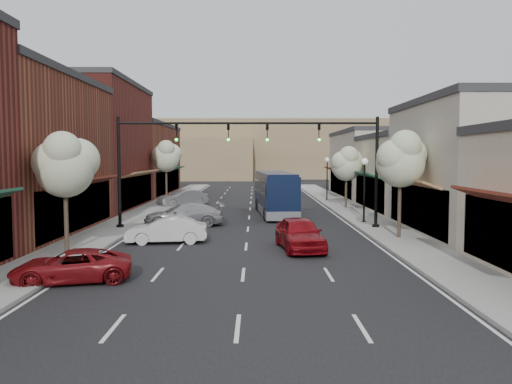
{
  "coord_description": "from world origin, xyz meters",
  "views": [
    {
      "loc": [
        0.48,
        -22.94,
        4.55
      ],
      "look_at": [
        0.51,
        9.97,
        2.2
      ],
      "focal_mm": 35.0,
      "sensor_mm": 36.0,
      "label": 1
    }
  ],
  "objects_px": {
    "parked_car_c": "(184,215)",
    "tree_right_near": "(402,158)",
    "signal_mast_left": "(157,155)",
    "lamp_post_near": "(364,179)",
    "parked_car_a": "(72,266)",
    "lamp_post_far": "(327,172)",
    "signal_mast_right": "(339,155)",
    "tree_right_far": "(347,163)",
    "tree_left_near": "(65,164)",
    "red_hatchback": "(300,233)",
    "coach_bus": "(275,192)",
    "tree_left_far": "(166,156)",
    "parked_car_b": "(166,230)",
    "parked_car_e": "(183,198)"
  },
  "relations": [
    {
      "from": "lamp_post_near",
      "to": "parked_car_a",
      "type": "bearing_deg",
      "value": -131.81
    },
    {
      "from": "signal_mast_left",
      "to": "tree_right_near",
      "type": "height_order",
      "value": "signal_mast_left"
    },
    {
      "from": "signal_mast_left",
      "to": "tree_right_near",
      "type": "distance_m",
      "value": 14.55
    },
    {
      "from": "tree_right_near",
      "to": "tree_left_far",
      "type": "bearing_deg",
      "value": 127.04
    },
    {
      "from": "signal_mast_right",
      "to": "lamp_post_near",
      "type": "xyz_separation_m",
      "value": [
        2.18,
        2.5,
        -1.62
      ]
    },
    {
      "from": "signal_mast_left",
      "to": "lamp_post_far",
      "type": "distance_m",
      "value": 24.14
    },
    {
      "from": "tree_left_far",
      "to": "coach_bus",
      "type": "relative_size",
      "value": 0.56
    },
    {
      "from": "coach_bus",
      "to": "lamp_post_far",
      "type": "bearing_deg",
      "value": 59.56
    },
    {
      "from": "tree_right_near",
      "to": "red_hatchback",
      "type": "distance_m",
      "value": 7.35
    },
    {
      "from": "coach_bus",
      "to": "parked_car_c",
      "type": "relative_size",
      "value": 2.13
    },
    {
      "from": "signal_mast_left",
      "to": "tree_left_far",
      "type": "distance_m",
      "value": 18.14
    },
    {
      "from": "red_hatchback",
      "to": "parked_car_a",
      "type": "distance_m",
      "value": 10.8
    },
    {
      "from": "tree_left_near",
      "to": "parked_car_b",
      "type": "relative_size",
      "value": 1.36
    },
    {
      "from": "red_hatchback",
      "to": "parked_car_a",
      "type": "height_order",
      "value": "red_hatchback"
    },
    {
      "from": "lamp_post_far",
      "to": "parked_car_c",
      "type": "relative_size",
      "value": 0.86
    },
    {
      "from": "tree_left_far",
      "to": "lamp_post_near",
      "type": "relative_size",
      "value": 1.38
    },
    {
      "from": "coach_bus",
      "to": "parked_car_b",
      "type": "height_order",
      "value": "coach_bus"
    },
    {
      "from": "signal_mast_left",
      "to": "lamp_post_near",
      "type": "xyz_separation_m",
      "value": [
        13.42,
        2.5,
        -1.62
      ]
    },
    {
      "from": "parked_car_c",
      "to": "tree_right_near",
      "type": "bearing_deg",
      "value": 56.49
    },
    {
      "from": "parked_car_a",
      "to": "parked_car_b",
      "type": "xyz_separation_m",
      "value": [
        1.98,
        8.13,
        0.1
      ]
    },
    {
      "from": "tree_left_near",
      "to": "parked_car_b",
      "type": "bearing_deg",
      "value": 37.0
    },
    {
      "from": "lamp_post_near",
      "to": "parked_car_a",
      "type": "xyz_separation_m",
      "value": [
        -13.98,
        -15.63,
        -2.42
      ]
    },
    {
      "from": "signal_mast_right",
      "to": "tree_left_far",
      "type": "relative_size",
      "value": 1.34
    },
    {
      "from": "lamp_post_far",
      "to": "parked_car_e",
      "type": "bearing_deg",
      "value": -158.71
    },
    {
      "from": "tree_right_far",
      "to": "red_hatchback",
      "type": "xyz_separation_m",
      "value": [
        -5.72,
        -18.82,
        -3.19
      ]
    },
    {
      "from": "coach_bus",
      "to": "parked_car_a",
      "type": "height_order",
      "value": "coach_bus"
    },
    {
      "from": "lamp_post_far",
      "to": "parked_car_e",
      "type": "height_order",
      "value": "lamp_post_far"
    },
    {
      "from": "tree_left_far",
      "to": "parked_car_b",
      "type": "distance_m",
      "value": 23.63
    },
    {
      "from": "signal_mast_left",
      "to": "lamp_post_near",
      "type": "distance_m",
      "value": 13.75
    },
    {
      "from": "tree_left_far",
      "to": "parked_car_c",
      "type": "distance_m",
      "value": 17.45
    },
    {
      "from": "tree_right_far",
      "to": "parked_car_e",
      "type": "xyz_separation_m",
      "value": [
        -14.55,
        2.6,
        -3.24
      ]
    },
    {
      "from": "parked_car_a",
      "to": "signal_mast_right",
      "type": "bearing_deg",
      "value": 124.29
    },
    {
      "from": "tree_right_near",
      "to": "lamp_post_far",
      "type": "height_order",
      "value": "tree_right_near"
    },
    {
      "from": "tree_left_far",
      "to": "parked_car_b",
      "type": "height_order",
      "value": "tree_left_far"
    },
    {
      "from": "tree_right_far",
      "to": "parked_car_b",
      "type": "bearing_deg",
      "value": -126.52
    },
    {
      "from": "tree_right_far",
      "to": "parked_car_a",
      "type": "relative_size",
      "value": 1.28
    },
    {
      "from": "parked_car_a",
      "to": "parked_car_b",
      "type": "height_order",
      "value": "parked_car_b"
    },
    {
      "from": "parked_car_e",
      "to": "tree_left_near",
      "type": "bearing_deg",
      "value": -41.62
    },
    {
      "from": "tree_right_far",
      "to": "parked_car_a",
      "type": "xyz_separation_m",
      "value": [
        -14.53,
        -25.08,
        -3.4
      ]
    },
    {
      "from": "parked_car_a",
      "to": "signal_mast_left",
      "type": "bearing_deg",
      "value": 163.79
    },
    {
      "from": "tree_right_far",
      "to": "tree_left_near",
      "type": "relative_size",
      "value": 0.95
    },
    {
      "from": "signal_mast_right",
      "to": "parked_car_a",
      "type": "height_order",
      "value": "signal_mast_right"
    },
    {
      "from": "lamp_post_far",
      "to": "parked_car_a",
      "type": "xyz_separation_m",
      "value": [
        -13.98,
        -33.13,
        -2.42
      ]
    },
    {
      "from": "tree_left_near",
      "to": "parked_car_c",
      "type": "distance_m",
      "value": 10.87
    },
    {
      "from": "tree_left_far",
      "to": "red_hatchback",
      "type": "relative_size",
      "value": 1.3
    },
    {
      "from": "lamp_post_far",
      "to": "coach_bus",
      "type": "xyz_separation_m",
      "value": [
        -5.83,
        -11.95,
        -1.27
      ]
    },
    {
      "from": "lamp_post_far",
      "to": "coach_bus",
      "type": "relative_size",
      "value": 0.4
    },
    {
      "from": "tree_right_near",
      "to": "parked_car_b",
      "type": "bearing_deg",
      "value": -175.69
    },
    {
      "from": "tree_right_near",
      "to": "lamp_post_near",
      "type": "xyz_separation_m",
      "value": [
        -0.55,
        6.56,
        -1.45
      ]
    },
    {
      "from": "signal_mast_right",
      "to": "lamp_post_near",
      "type": "bearing_deg",
      "value": 48.95
    }
  ]
}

